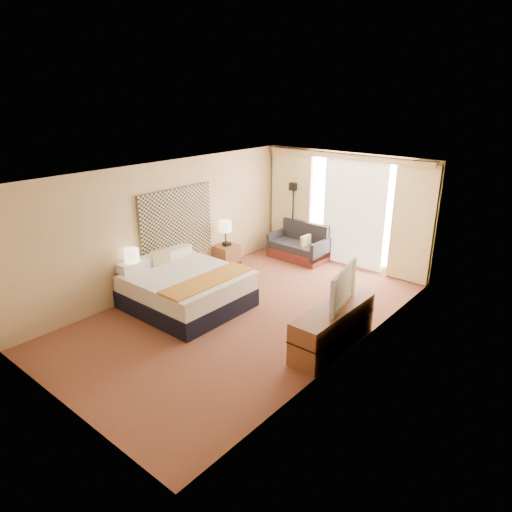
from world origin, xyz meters
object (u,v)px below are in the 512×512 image
Objects in this scene: nightstand_left at (136,291)px; lamp_left at (132,256)px; bed at (186,289)px; lamp_right at (225,227)px; television at (337,286)px; nightstand_right at (226,256)px; media_dresser at (333,327)px; floor_lamp at (293,204)px; desk_chair at (327,314)px; loveseat at (299,247)px.

lamp_left is at bearing -122.84° from nightstand_left.
lamp_right reaches higher than bed.
television is at bearing 18.06° from lamp_left.
nightstand_right is 2.62m from lamp_left.
nightstand_right is 0.31× the size of media_dresser.
lamp_left is 0.97× the size of lamp_right.
media_dresser is 4.67m from floor_lamp.
media_dresser is 3.92m from lamp_left.
television is (3.66, 1.19, 0.02)m from lamp_left.
nightstand_right is at bearing 58.17° from television.
desk_chair is (2.96, -3.13, -0.81)m from floor_lamp.
bed is 1.18m from lamp_left.
media_dresser is 3.05× the size of lamp_right.
floor_lamp reaches higher than television.
nightstand_left is at bearing -90.85° from lamp_right.
desk_chair reaches higher than nightstand_left.
desk_chair is at bearing -19.57° from lamp_right.
television reaches higher than nightstand_left.
lamp_right is (-0.49, -1.90, -0.25)m from floor_lamp.
desk_chair is at bearing -20.14° from nightstand_right.
nightstand_right is 1.84m from loveseat.
nightstand_left is 3.85m from media_dresser.
desk_chair is at bearing -46.62° from floor_lamp.
lamp_right is at bearing 138.69° from desk_chair.
floor_lamp is at bearing 82.92° from lamp_left.
loveseat is (0.93, 1.59, 0.01)m from nightstand_right.
loveseat is 3.84m from desk_chair.
media_dresser is 2.94m from bed.
lamp_right is (0.04, 2.45, 0.73)m from nightstand_left.
floor_lamp is 4.46m from television.
loveseat is 1.29× the size of television.
nightstand_right is 0.31× the size of floor_lamp.
nightstand_left is 4.49m from floor_lamp.
lamp_right is at bearing 58.71° from television.
media_dresser is at bearing -20.89° from lamp_right.
lamp_right reaches higher than desk_chair.
nightstand_right is at bearing 158.60° from media_dresser.
nightstand_left is 3.70m from desk_chair.
bed is 1.45× the size of loveseat.
nightstand_left is at bearing -96.95° from floor_lamp.
television is at bearing -37.70° from desk_chair.
media_dresser is 1.28× the size of loveseat.
loveseat is 0.79× the size of floor_lamp.
loveseat is 4.05m from television.
desk_chair is 3.75m from lamp_left.
lamp_left is at bearing 96.18° from television.
lamp_left reaches higher than nightstand_left.
lamp_right reaches higher than nightstand_right.
nightstand_right is 2.16m from floor_lamp.
floor_lamp is (-0.40, 0.26, 0.97)m from loveseat.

